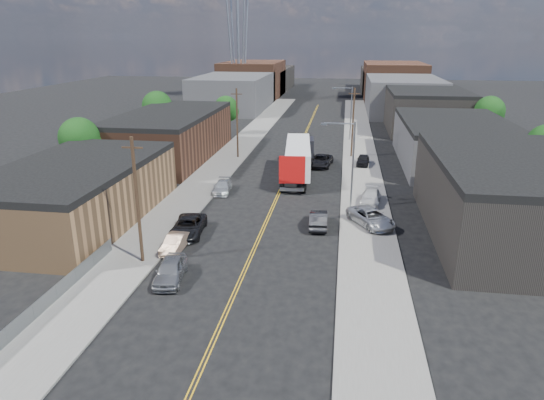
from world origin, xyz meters
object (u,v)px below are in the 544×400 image
(car_left_b, at_px, (175,243))
(car_right_lot_c, at_px, (363,160))
(car_right_lot_a, at_px, (371,217))
(car_right_oncoming, at_px, (318,219))
(semi_truck, at_px, (299,156))
(car_left_c, at_px, (188,226))
(car_right_lot_b, at_px, (371,197))
(car_left_d, at_px, (222,187))
(car_left_a, at_px, (170,270))
(car_ahead_truck, at_px, (321,161))

(car_left_b, height_order, car_right_lot_c, car_right_lot_c)
(car_right_lot_a, bearing_deg, car_right_oncoming, 159.18)
(semi_truck, height_order, car_left_c, semi_truck)
(car_right_oncoming, relative_size, car_right_lot_b, 1.00)
(car_left_c, height_order, car_right_lot_c, car_left_c)
(semi_truck, distance_m, car_right_lot_c, 10.22)
(car_left_d, bearing_deg, car_right_lot_c, 37.30)
(car_left_c, xyz_separation_m, car_left_d, (0.00, 12.50, -0.13))
(car_left_a, relative_size, car_left_b, 1.17)
(car_left_b, relative_size, car_ahead_truck, 0.73)
(car_right_oncoming, distance_m, car_ahead_truck, 22.47)
(car_right_lot_b, distance_m, car_ahead_truck, 16.45)
(car_left_b, distance_m, car_right_lot_a, 18.01)
(car_right_lot_a, relative_size, car_ahead_truck, 1.00)
(car_right_oncoming, bearing_deg, car_right_lot_a, -173.23)
(car_left_c, bearing_deg, car_right_oncoming, 11.84)
(car_right_oncoming, bearing_deg, car_right_lot_b, -127.97)
(semi_truck, relative_size, car_right_lot_a, 3.07)
(semi_truck, distance_m, car_left_c, 22.69)
(semi_truck, distance_m, car_right_lot_a, 18.89)
(car_ahead_truck, bearing_deg, car_left_b, -102.49)
(semi_truck, xyz_separation_m, car_right_lot_a, (8.34, -16.87, -1.60))
(car_left_b, distance_m, car_ahead_truck, 31.28)
(car_left_b, xyz_separation_m, car_left_d, (0.00, 15.96, -0.02))
(car_left_d, height_order, car_right_lot_c, car_right_lot_c)
(car_left_c, bearing_deg, car_left_b, -95.43)
(car_left_c, distance_m, car_left_d, 12.50)
(car_left_b, bearing_deg, car_ahead_truck, 71.31)
(car_right_oncoming, distance_m, car_right_lot_b, 8.75)
(car_left_a, xyz_separation_m, car_right_lot_b, (15.08, 19.17, 0.02))
(semi_truck, bearing_deg, car_right_lot_a, -69.01)
(car_right_oncoming, xyz_separation_m, car_right_lot_b, (5.08, 7.12, 0.06))
(car_left_d, distance_m, car_right_lot_b, 16.58)
(car_left_b, distance_m, car_right_lot_b, 21.71)
(semi_truck, xyz_separation_m, car_left_b, (-7.90, -24.66, -1.85))
(car_left_c, relative_size, car_right_lot_c, 1.38)
(car_right_oncoming, height_order, car_right_lot_a, car_right_lot_a)
(car_right_lot_a, height_order, car_ahead_truck, car_right_lot_a)
(car_left_b, relative_size, car_right_oncoming, 0.88)
(car_left_b, bearing_deg, semi_truck, 73.21)
(car_left_b, bearing_deg, car_left_c, 90.97)
(car_right_lot_a, bearing_deg, car_ahead_truck, 74.70)
(car_right_lot_b, bearing_deg, car_left_a, -120.90)
(semi_truck, relative_size, car_right_lot_c, 4.19)
(car_left_a, height_order, car_left_b, car_left_a)
(car_right_lot_a, distance_m, car_ahead_truck, 22.41)
(car_right_lot_a, distance_m, car_right_lot_b, 6.34)
(car_left_b, distance_m, car_left_d, 15.96)
(car_left_a, relative_size, car_right_lot_b, 1.02)
(car_left_b, distance_m, car_left_c, 3.46)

